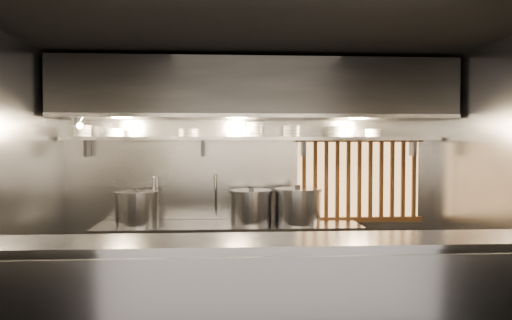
{
  "coord_description": "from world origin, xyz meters",
  "views": [
    {
      "loc": [
        -0.35,
        -4.55,
        1.83
      ],
      "look_at": [
        -0.02,
        0.55,
        1.65
      ],
      "focal_mm": 35.0,
      "sensor_mm": 36.0,
      "label": 1
    }
  ],
  "objects": [
    {
      "name": "bowl_stack_2",
      "position": [
        -0.77,
        1.32,
        1.95
      ],
      "size": [
        0.23,
        0.23,
        0.09
      ],
      "color": "white",
      "rests_on": "bowl_shelf"
    },
    {
      "name": "wall_right",
      "position": [
        2.25,
        0.0,
        1.4
      ],
      "size": [
        0.0,
        3.0,
        3.0
      ],
      "primitive_type": "plane",
      "rotation": [
        1.57,
        0.0,
        -1.57
      ],
      "color": "gray",
      "rests_on": "floor"
    },
    {
      "name": "stock_pot_mid",
      "position": [
        -0.04,
        1.14,
        1.1
      ],
      "size": [
        0.52,
        0.52,
        0.43
      ],
      "rotation": [
        0.0,
        0.0,
        0.05
      ],
      "color": "#98989D",
      "rests_on": "cooking_bench"
    },
    {
      "name": "bowl_stack_1",
      "position": [
        -1.61,
        1.32,
        1.95
      ],
      "size": [
        0.24,
        0.24,
        0.09
      ],
      "color": "white",
      "rests_on": "bowl_shelf"
    },
    {
      "name": "bowl_stack_4",
      "position": [
        0.45,
        1.32,
        1.97
      ],
      "size": [
        0.22,
        0.22,
        0.13
      ],
      "color": "white",
      "rests_on": "bowl_shelf"
    },
    {
      "name": "exhaust_hood",
      "position": [
        0.0,
        1.1,
        2.42
      ],
      "size": [
        4.4,
        0.81,
        0.65
      ],
      "color": "#2D2D30",
      "rests_on": "ceiling"
    },
    {
      "name": "cooking_bench",
      "position": [
        -0.3,
        1.13,
        0.45
      ],
      "size": [
        3.0,
        0.7,
        0.9
      ],
      "primitive_type": "cube",
      "color": "#98989D",
      "rests_on": "floor"
    },
    {
      "name": "ceiling",
      "position": [
        0.0,
        0.0,
        2.8
      ],
      "size": [
        4.5,
        4.5,
        0.0
      ],
      "primitive_type": "plane",
      "rotation": [
        3.14,
        0.0,
        0.0
      ],
      "color": "black",
      "rests_on": "wall_back"
    },
    {
      "name": "wood_screen",
      "position": [
        1.3,
        1.45,
        1.38
      ],
      "size": [
        1.56,
        0.09,
        1.04
      ],
      "color": "#FFC072",
      "rests_on": "wall_back"
    },
    {
      "name": "heat_lamp",
      "position": [
        -1.9,
        0.85,
        2.07
      ],
      "size": [
        0.25,
        0.35,
        0.2
      ],
      "color": "#98989D",
      "rests_on": "exhaust_hood"
    },
    {
      "name": "serving_counter",
      "position": [
        0.0,
        -0.96,
        0.57
      ],
      "size": [
        4.5,
        0.56,
        1.13
      ],
      "color": "#98989D",
      "rests_on": "floor"
    },
    {
      "name": "bowl_stack_6",
      "position": [
        1.43,
        1.32,
        1.95
      ],
      "size": [
        0.2,
        0.2,
        0.09
      ],
      "color": "white",
      "rests_on": "bowl_shelf"
    },
    {
      "name": "pendant_bulb",
      "position": [
        -0.1,
        1.2,
        1.96
      ],
      "size": [
        0.09,
        0.09,
        0.19
      ],
      "color": "#2D2D30",
      "rests_on": "exhaust_hood"
    },
    {
      "name": "bowl_stack_0",
      "position": [
        -1.99,
        1.32,
        1.97
      ],
      "size": [
        0.22,
        0.22,
        0.13
      ],
      "color": "white",
      "rests_on": "bowl_shelf"
    },
    {
      "name": "stock_pot_right",
      "position": [
        0.49,
        1.1,
        1.11
      ],
      "size": [
        0.73,
        0.73,
        0.45
      ],
      "rotation": [
        0.0,
        0.0,
        0.42
      ],
      "color": "#98989D",
      "rests_on": "cooking_bench"
    },
    {
      "name": "bowl_stack_5",
      "position": [
        0.97,
        1.32,
        1.97
      ],
      "size": [
        0.2,
        0.2,
        0.13
      ],
      "color": "white",
      "rests_on": "bowl_shelf"
    },
    {
      "name": "wall_left",
      "position": [
        -2.25,
        0.0,
        1.4
      ],
      "size": [
        0.0,
        3.0,
        3.0
      ],
      "primitive_type": "plane",
      "rotation": [
        1.57,
        0.0,
        1.57
      ],
      "color": "gray",
      "rests_on": "floor"
    },
    {
      "name": "faucet_left",
      "position": [
        -1.15,
        1.37,
        1.31
      ],
      "size": [
        0.04,
        0.3,
        0.5
      ],
      "color": "silver",
      "rests_on": "wall_back"
    },
    {
      "name": "stock_pot_left",
      "position": [
        -1.33,
        1.12,
        1.1
      ],
      "size": [
        0.62,
        0.62,
        0.43
      ],
      "rotation": [
        0.0,
        0.0,
        -0.25
      ],
      "color": "#98989D",
      "rests_on": "cooking_bench"
    },
    {
      "name": "faucet_right",
      "position": [
        -0.45,
        1.37,
        1.31
      ],
      "size": [
        0.04,
        0.3,
        0.5
      ],
      "color": "silver",
      "rests_on": "wall_back"
    },
    {
      "name": "wall_back",
      "position": [
        0.0,
        1.5,
        1.4
      ],
      "size": [
        4.5,
        0.0,
        4.5
      ],
      "primitive_type": "plane",
      "rotation": [
        1.57,
        0.0,
        0.0
      ],
      "color": "gray",
      "rests_on": "floor"
    },
    {
      "name": "bowl_stack_3",
      "position": [
        0.02,
        1.32,
        1.98
      ],
      "size": [
        0.21,
        0.21,
        0.17
      ],
      "color": "white",
      "rests_on": "bowl_shelf"
    },
    {
      "name": "bowl_shelf",
      "position": [
        0.0,
        1.32,
        1.88
      ],
      "size": [
        4.4,
        0.34,
        0.04
      ],
      "primitive_type": "cube",
      "color": "#98989D",
      "rests_on": "wall_back"
    }
  ]
}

